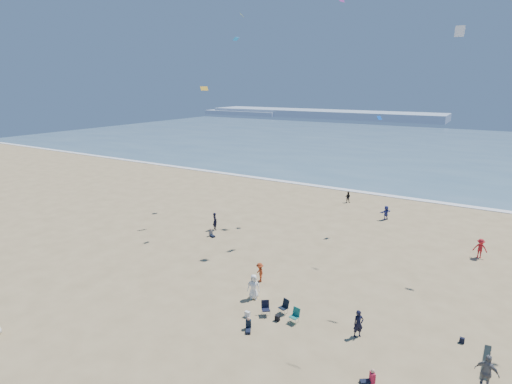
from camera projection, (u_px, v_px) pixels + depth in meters
The scene contains 11 objects.
ocean at pixel (434, 148), 97.04m from camera, with size 220.00×100.00×0.06m, color #476B84.
surf_line at pixel (381, 195), 55.74m from camera, with size 220.00×1.20×0.08m, color white.
headland_far at pixel (321, 114), 188.58m from camera, with size 110.00×20.00×3.20m, color #7A8EA8.
headland_near at pixel (244, 113), 204.59m from camera, with size 40.00×14.00×2.00m, color #7A8EA8.
standing_flyers at pixel (345, 303), 26.54m from camera, with size 32.59×40.39×1.93m.
seated_group at pixel (235, 358), 21.88m from camera, with size 20.79×26.27×0.84m.
chair_cluster at pixel (281, 311), 26.29m from camera, with size 2.77×1.60×1.00m.
white_tote at pixel (247, 314), 26.41m from camera, with size 0.35×0.20×0.40m, color silver.
black_backpack at pixel (277, 318), 25.99m from camera, with size 0.30×0.22×0.38m, color black.
navy_bag at pixel (462, 340), 23.77m from camera, with size 0.28×0.18×0.34m, color black.
kites_aloft at pixel (437, 99), 21.16m from camera, with size 36.93×39.54×29.31m.
Camera 1 is at (12.88, -9.99, 14.91)m, focal length 28.00 mm.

